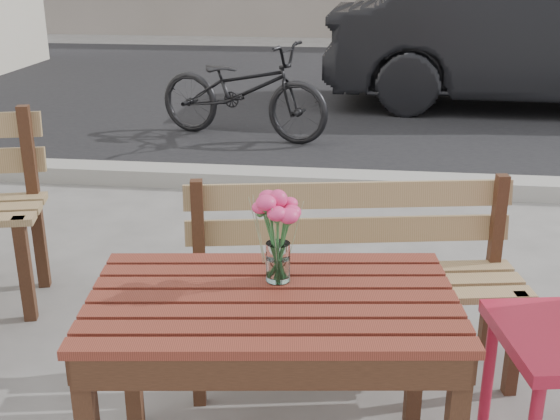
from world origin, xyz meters
name	(u,v)px	position (x,y,z in m)	size (l,w,h in m)	color
street	(361,121)	(0.00, 5.06, 0.03)	(30.00, 8.12, 0.12)	black
main_table	(273,328)	(-0.22, 0.01, 0.56)	(1.15, 0.76, 0.67)	#5A2317
main_bench	(351,256)	(0.00, 0.71, 0.49)	(1.35, 0.61, 0.81)	olive
main_vase	(278,225)	(-0.21, 0.11, 0.85)	(0.16, 0.16, 0.29)	white
parked_car	(535,40)	(1.81, 6.13, 0.73)	(1.54, 4.42, 1.46)	black
bicycle	(243,90)	(-1.07, 4.42, 0.44)	(0.58, 1.67, 0.88)	black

